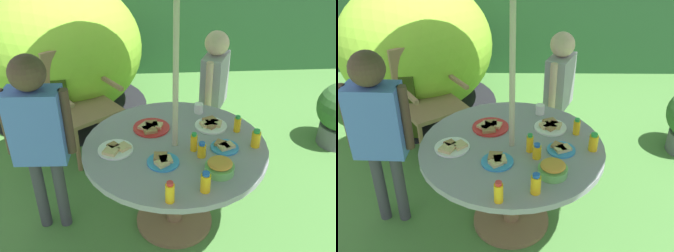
% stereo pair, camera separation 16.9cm
% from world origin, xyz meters
% --- Properties ---
extents(ground_plane, '(10.00, 10.00, 0.02)m').
position_xyz_m(ground_plane, '(0.00, 0.00, -0.01)').
color(ground_plane, '#477A38').
extents(garden_table, '(1.21, 1.21, 0.68)m').
position_xyz_m(garden_table, '(0.00, 0.00, 0.54)').
color(garden_table, brown).
rests_on(garden_table, ground_plane).
extents(wooden_chair, '(0.70, 0.69, 0.95)m').
position_xyz_m(wooden_chair, '(-0.77, 1.06, 0.53)').
color(wooden_chair, '#93704C').
rests_on(wooden_chair, ground_plane).
extents(dome_tent, '(1.85, 1.85, 1.40)m').
position_xyz_m(dome_tent, '(-1.02, 1.85, 0.70)').
color(dome_tent, '#8CC633').
rests_on(dome_tent, ground_plane).
extents(child_in_grey_shirt, '(0.28, 0.37, 1.17)m').
position_xyz_m(child_in_grey_shirt, '(0.40, 0.85, 0.75)').
color(child_in_grey_shirt, brown).
rests_on(child_in_grey_shirt, ground_plane).
extents(child_in_blue_shirt, '(0.45, 0.22, 1.32)m').
position_xyz_m(child_in_blue_shirt, '(-0.87, 0.03, 0.84)').
color(child_in_blue_shirt, '#3F3F47').
rests_on(child_in_blue_shirt, ground_plane).
extents(snack_bowl, '(0.17, 0.17, 0.09)m').
position_xyz_m(snack_bowl, '(0.24, -0.31, 0.72)').
color(snack_bowl, '#66B259').
rests_on(snack_bowl, garden_table).
extents(plate_mid_left, '(0.26, 0.26, 0.03)m').
position_xyz_m(plate_mid_left, '(-0.15, 0.21, 0.69)').
color(plate_mid_left, red).
rests_on(plate_mid_left, garden_table).
extents(plate_far_right, '(0.23, 0.23, 0.03)m').
position_xyz_m(plate_far_right, '(-0.39, -0.04, 0.69)').
color(plate_far_right, white).
rests_on(plate_far_right, garden_table).
extents(plate_far_left, '(0.23, 0.23, 0.03)m').
position_xyz_m(plate_far_left, '(0.27, 0.22, 0.69)').
color(plate_far_left, white).
rests_on(plate_far_left, garden_table).
extents(plate_near_right, '(0.20, 0.20, 0.03)m').
position_xyz_m(plate_near_right, '(-0.09, -0.19, 0.69)').
color(plate_near_right, '#338CD8').
rests_on(plate_near_right, garden_table).
extents(plate_front_edge, '(0.18, 0.18, 0.03)m').
position_xyz_m(plate_front_edge, '(0.32, -0.06, 0.69)').
color(plate_front_edge, '#338CD8').
rests_on(plate_front_edge, garden_table).
extents(juice_bottle_near_left, '(0.06, 0.06, 0.13)m').
position_xyz_m(juice_bottle_near_left, '(0.13, -0.47, 0.74)').
color(juice_bottle_near_left, yellow).
rests_on(juice_bottle_near_left, garden_table).
extents(juice_bottle_center_front, '(0.05, 0.05, 0.10)m').
position_xyz_m(juice_bottle_center_front, '(0.16, -0.14, 0.73)').
color(juice_bottle_center_front, yellow).
rests_on(juice_bottle_center_front, garden_table).
extents(juice_bottle_center_back, '(0.04, 0.04, 0.13)m').
position_xyz_m(juice_bottle_center_back, '(0.11, -0.07, 0.74)').
color(juice_bottle_center_back, yellow).
rests_on(juice_bottle_center_back, garden_table).
extents(juice_bottle_mid_right, '(0.05, 0.05, 0.13)m').
position_xyz_m(juice_bottle_mid_right, '(-0.07, -0.54, 0.74)').
color(juice_bottle_mid_right, yellow).
rests_on(juice_bottle_mid_right, garden_table).
extents(juice_bottle_back_edge, '(0.05, 0.05, 0.12)m').
position_xyz_m(juice_bottle_back_edge, '(0.44, 0.14, 0.74)').
color(juice_bottle_back_edge, yellow).
rests_on(juice_bottle_back_edge, garden_table).
extents(juice_bottle_spot_a, '(0.06, 0.06, 0.12)m').
position_xyz_m(juice_bottle_spot_a, '(0.52, -0.05, 0.74)').
color(juice_bottle_spot_a, yellow).
rests_on(juice_bottle_spot_a, garden_table).
extents(cup_near, '(0.07, 0.07, 0.07)m').
position_xyz_m(cup_near, '(0.21, 0.42, 0.72)').
color(cup_near, white).
rests_on(cup_near, garden_table).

